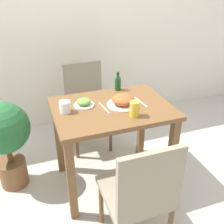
% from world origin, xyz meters
% --- Properties ---
extents(ground_plane, '(16.00, 16.00, 0.00)m').
position_xyz_m(ground_plane, '(0.00, 0.00, 0.00)').
color(ground_plane, '#B7B2A8').
extents(wall_back, '(8.00, 0.05, 2.60)m').
position_xyz_m(wall_back, '(0.00, 1.24, 1.30)').
color(wall_back, silver).
rests_on(wall_back, ground_plane).
extents(dining_table, '(0.93, 0.68, 0.76)m').
position_xyz_m(dining_table, '(0.00, 0.00, 0.62)').
color(dining_table, brown).
rests_on(dining_table, ground_plane).
extents(chair_near, '(0.42, 0.42, 0.89)m').
position_xyz_m(chair_near, '(-0.05, -0.67, 0.50)').
color(chair_near, gray).
rests_on(chair_near, ground_plane).
extents(chair_far, '(0.42, 0.42, 0.89)m').
position_xyz_m(chair_far, '(-0.05, 0.68, 0.50)').
color(chair_far, gray).
rests_on(chair_far, ground_plane).
extents(food_plate, '(0.25, 0.25, 0.09)m').
position_xyz_m(food_plate, '(0.09, -0.01, 0.80)').
color(food_plate, white).
rests_on(food_plate, dining_table).
extents(side_plate, '(0.16, 0.16, 0.06)m').
position_xyz_m(side_plate, '(-0.21, 0.09, 0.79)').
color(side_plate, white).
rests_on(side_plate, dining_table).
extents(drink_cup, '(0.08, 0.08, 0.09)m').
position_xyz_m(drink_cup, '(-0.36, 0.03, 0.80)').
color(drink_cup, white).
rests_on(drink_cup, dining_table).
extents(juice_glass, '(0.07, 0.07, 0.12)m').
position_xyz_m(juice_glass, '(0.10, -0.20, 0.82)').
color(juice_glass, gold).
rests_on(juice_glass, dining_table).
extents(sauce_bottle, '(0.06, 0.06, 0.17)m').
position_xyz_m(sauce_bottle, '(0.16, 0.29, 0.83)').
color(sauce_bottle, '#194C23').
rests_on(sauce_bottle, dining_table).
extents(fork_utensil, '(0.03, 0.20, 0.00)m').
position_xyz_m(fork_utensil, '(-0.07, -0.01, 0.76)').
color(fork_utensil, silver).
rests_on(fork_utensil, dining_table).
extents(spoon_utensil, '(0.03, 0.20, 0.00)m').
position_xyz_m(spoon_utensil, '(0.25, -0.01, 0.76)').
color(spoon_utensil, silver).
rests_on(spoon_utensil, dining_table).
extents(potted_plant_left, '(0.43, 0.43, 0.80)m').
position_xyz_m(potted_plant_left, '(-0.84, 0.25, 0.51)').
color(potted_plant_left, brown).
rests_on(potted_plant_left, ground_plane).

